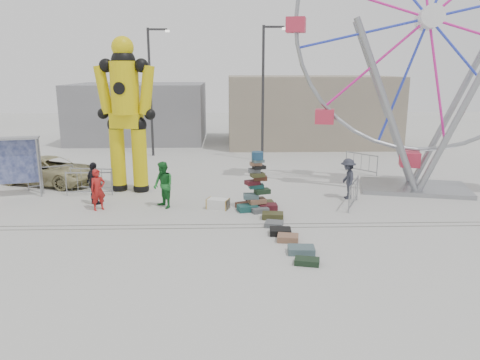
{
  "coord_description": "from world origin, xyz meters",
  "views": [
    {
      "loc": [
        0.84,
        -15.28,
        5.59
      ],
      "look_at": [
        1.3,
        1.3,
        1.6
      ],
      "focal_mm": 35.0,
      "sensor_mm": 36.0,
      "label": 1
    }
  ],
  "objects_px": {
    "lamp_post_right": "(265,87)",
    "parked_suv": "(51,171)",
    "pedestrian_green": "(163,185)",
    "steamer_trunk": "(218,204)",
    "barricade_wheel_front": "(353,194)",
    "barricade_dummy_b": "(89,184)",
    "barricade_dummy_c": "(92,179)",
    "lamp_post_left": "(152,86)",
    "pedestrian_grey": "(348,179)",
    "ferris_wheel": "(427,42)",
    "pedestrian_black": "(94,183)",
    "barricade_dummy_a": "(51,177)",
    "barricade_wheel_back": "(361,163)",
    "suitcase_tower": "(257,193)",
    "crash_test_dummy": "(126,109)",
    "pedestrian_red": "(98,190)"
  },
  "relations": [
    {
      "from": "barricade_dummy_a",
      "to": "crash_test_dummy",
      "type": "bearing_deg",
      "value": -29.34
    },
    {
      "from": "lamp_post_left",
      "to": "parked_suv",
      "type": "bearing_deg",
      "value": -117.35
    },
    {
      "from": "barricade_dummy_c",
      "to": "pedestrian_green",
      "type": "distance_m",
      "value": 4.66
    },
    {
      "from": "lamp_post_right",
      "to": "barricade_wheel_front",
      "type": "relative_size",
      "value": 4.0
    },
    {
      "from": "lamp_post_left",
      "to": "pedestrian_green",
      "type": "bearing_deg",
      "value": -79.7
    },
    {
      "from": "suitcase_tower",
      "to": "pedestrian_black",
      "type": "distance_m",
      "value": 6.79
    },
    {
      "from": "lamp_post_right",
      "to": "pedestrian_black",
      "type": "bearing_deg",
      "value": -130.27
    },
    {
      "from": "ferris_wheel",
      "to": "barricade_dummy_c",
      "type": "bearing_deg",
      "value": -167.07
    },
    {
      "from": "barricade_wheel_front",
      "to": "barricade_wheel_back",
      "type": "distance_m",
      "value": 6.64
    },
    {
      "from": "barricade_dummy_a",
      "to": "pedestrian_black",
      "type": "relative_size",
      "value": 1.11
    },
    {
      "from": "lamp_post_right",
      "to": "parked_suv",
      "type": "xyz_separation_m",
      "value": [
        -10.92,
        -5.57,
        -3.81
      ]
    },
    {
      "from": "suitcase_tower",
      "to": "pedestrian_red",
      "type": "xyz_separation_m",
      "value": [
        -6.36,
        0.05,
        0.18
      ]
    },
    {
      "from": "lamp_post_left",
      "to": "barricade_dummy_a",
      "type": "bearing_deg",
      "value": -113.29
    },
    {
      "from": "suitcase_tower",
      "to": "barricade_dummy_a",
      "type": "bearing_deg",
      "value": 147.77
    },
    {
      "from": "lamp_post_left",
      "to": "pedestrian_black",
      "type": "height_order",
      "value": "lamp_post_left"
    },
    {
      "from": "steamer_trunk",
      "to": "parked_suv",
      "type": "bearing_deg",
      "value": 170.97
    },
    {
      "from": "lamp_post_right",
      "to": "pedestrian_green",
      "type": "bearing_deg",
      "value": -116.39
    },
    {
      "from": "ferris_wheel",
      "to": "pedestrian_grey",
      "type": "relative_size",
      "value": 7.64
    },
    {
      "from": "lamp_post_left",
      "to": "barricade_dummy_c",
      "type": "distance_m",
      "value": 9.93
    },
    {
      "from": "ferris_wheel",
      "to": "barricade_dummy_b",
      "type": "xyz_separation_m",
      "value": [
        -15.0,
        -0.63,
        -6.15
      ]
    },
    {
      "from": "barricade_dummy_c",
      "to": "pedestrian_green",
      "type": "relative_size",
      "value": 1.05
    },
    {
      "from": "barricade_dummy_b",
      "to": "barricade_dummy_a",
      "type": "bearing_deg",
      "value": 146.53
    },
    {
      "from": "crash_test_dummy",
      "to": "steamer_trunk",
      "type": "bearing_deg",
      "value": -25.18
    },
    {
      "from": "lamp_post_left",
      "to": "barricade_dummy_a",
      "type": "relative_size",
      "value": 4.0
    },
    {
      "from": "crash_test_dummy",
      "to": "ferris_wheel",
      "type": "xyz_separation_m",
      "value": [
        13.33,
        -0.17,
        2.93
      ]
    },
    {
      "from": "lamp_post_left",
      "to": "barricade_wheel_back",
      "type": "xyz_separation_m",
      "value": [
        12.04,
        -5.55,
        -3.93
      ]
    },
    {
      "from": "barricade_wheel_back",
      "to": "pedestrian_green",
      "type": "xyz_separation_m",
      "value": [
        -9.9,
        -6.24,
        0.4
      ]
    },
    {
      "from": "barricade_wheel_front",
      "to": "pedestrian_grey",
      "type": "bearing_deg",
      "value": 21.94
    },
    {
      "from": "barricade_wheel_front",
      "to": "barricade_dummy_b",
      "type": "bearing_deg",
      "value": 104.3
    },
    {
      "from": "ferris_wheel",
      "to": "pedestrian_black",
      "type": "height_order",
      "value": "ferris_wheel"
    },
    {
      "from": "barricade_dummy_c",
      "to": "pedestrian_black",
      "type": "relative_size",
      "value": 1.11
    },
    {
      "from": "pedestrian_red",
      "to": "lamp_post_right",
      "type": "bearing_deg",
      "value": 18.59
    },
    {
      "from": "barricade_dummy_b",
      "to": "pedestrian_grey",
      "type": "distance_m",
      "value": 11.48
    },
    {
      "from": "lamp_post_right",
      "to": "barricade_wheel_front",
      "type": "distance_m",
      "value": 11.0
    },
    {
      "from": "pedestrian_green",
      "to": "pedestrian_black",
      "type": "height_order",
      "value": "pedestrian_green"
    },
    {
      "from": "barricade_dummy_a",
      "to": "barricade_wheel_front",
      "type": "bearing_deg",
      "value": -35.12
    },
    {
      "from": "steamer_trunk",
      "to": "barricade_dummy_c",
      "type": "height_order",
      "value": "barricade_dummy_c"
    },
    {
      "from": "barricade_wheel_front",
      "to": "pedestrian_green",
      "type": "bearing_deg",
      "value": 114.0
    },
    {
      "from": "lamp_post_right",
      "to": "steamer_trunk",
      "type": "distance_m",
      "value": 11.19
    },
    {
      "from": "steamer_trunk",
      "to": "parked_suv",
      "type": "relative_size",
      "value": 0.18
    },
    {
      "from": "pedestrian_green",
      "to": "crash_test_dummy",
      "type": "bearing_deg",
      "value": 178.2
    },
    {
      "from": "suitcase_tower",
      "to": "steamer_trunk",
      "type": "height_order",
      "value": "suitcase_tower"
    },
    {
      "from": "ferris_wheel",
      "to": "barricade_wheel_back",
      "type": "bearing_deg",
      "value": 126.15
    },
    {
      "from": "barricade_wheel_front",
      "to": "barricade_dummy_a",
      "type": "bearing_deg",
      "value": 100.38
    },
    {
      "from": "barricade_wheel_back",
      "to": "pedestrian_grey",
      "type": "height_order",
      "value": "pedestrian_grey"
    },
    {
      "from": "ferris_wheel",
      "to": "lamp_post_right",
      "type": "bearing_deg",
      "value": 146.02
    },
    {
      "from": "lamp_post_left",
      "to": "pedestrian_grey",
      "type": "bearing_deg",
      "value": -46.77
    },
    {
      "from": "ferris_wheel",
      "to": "barricade_dummy_b",
      "type": "height_order",
      "value": "ferris_wheel"
    },
    {
      "from": "crash_test_dummy",
      "to": "pedestrian_green",
      "type": "xyz_separation_m",
      "value": [
        1.93,
        -2.78,
        -2.82
      ]
    },
    {
      "from": "lamp_post_left",
      "to": "barricade_dummy_b",
      "type": "distance_m",
      "value": 10.67
    }
  ]
}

